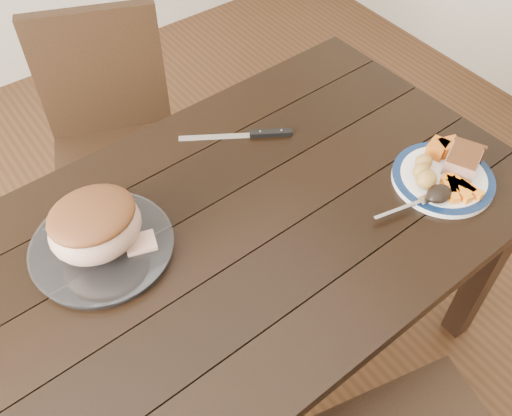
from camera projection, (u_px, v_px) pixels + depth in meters
ground at (234, 367)px, 1.95m from camera, size 4.00×4.00×0.00m
dining_table at (226, 254)px, 1.46m from camera, size 1.63×0.96×0.75m
chair_far at (113, 135)px, 1.95m from camera, size 0.55×0.56×0.93m
dinner_plate at (443, 179)px, 1.49m from camera, size 0.26×0.26×0.02m
plate_rim at (444, 176)px, 1.48m from camera, size 0.26×0.26×0.02m
serving_platter at (103, 248)px, 1.34m from camera, size 0.33×0.33×0.02m
pork_slice at (463, 161)px, 1.48m from camera, size 0.13×0.12×0.04m
roasted_potatoes at (424, 172)px, 1.46m from camera, size 0.10×0.10×0.05m
carrot_batons at (458, 188)px, 1.44m from camera, size 0.08×0.11×0.02m
pumpkin_wedges at (443, 148)px, 1.52m from camera, size 0.10×0.07×0.04m
dark_mushroom at (439, 194)px, 1.42m from camera, size 0.07×0.05×0.03m
fork at (410, 206)px, 1.41m from camera, size 0.18×0.05×0.00m
roast_joint at (95, 227)px, 1.28m from camera, size 0.21×0.18×0.14m
cut_slice at (141, 244)px, 1.33m from camera, size 0.08×0.07×0.02m
carving_knife at (257, 134)px, 1.61m from camera, size 0.28×0.19×0.01m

